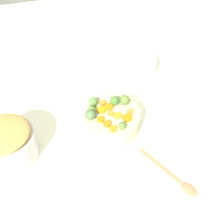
{
  "coord_description": "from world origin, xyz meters",
  "views": [
    {
      "loc": [
        -0.74,
        0.22,
        0.96
      ],
      "look_at": [
        -0.01,
        0.02,
        0.12
      ],
      "focal_mm": 45.52,
      "sensor_mm": 36.0,
      "label": 1
    }
  ],
  "objects_px": {
    "metal_pot": "(8,145)",
    "serving_bowl_carrots": "(112,121)",
    "casserole_dish": "(134,64)",
    "wooden_spoon": "(178,180)"
  },
  "relations": [
    {
      "from": "serving_bowl_carrots",
      "to": "casserole_dish",
      "type": "relative_size",
      "value": 1.04
    },
    {
      "from": "serving_bowl_carrots",
      "to": "casserole_dish",
      "type": "xyz_separation_m",
      "value": [
        0.33,
        -0.2,
        -0.0
      ]
    },
    {
      "from": "metal_pot",
      "to": "casserole_dish",
      "type": "distance_m",
      "value": 0.71
    },
    {
      "from": "serving_bowl_carrots",
      "to": "wooden_spoon",
      "type": "relative_size",
      "value": 0.9
    },
    {
      "from": "metal_pot",
      "to": "casserole_dish",
      "type": "relative_size",
      "value": 0.96
    },
    {
      "from": "wooden_spoon",
      "to": "casserole_dish",
      "type": "xyz_separation_m",
      "value": [
        0.64,
        -0.04,
        0.04
      ]
    },
    {
      "from": "serving_bowl_carrots",
      "to": "metal_pot",
      "type": "relative_size",
      "value": 1.08
    },
    {
      "from": "serving_bowl_carrots",
      "to": "wooden_spoon",
      "type": "xyz_separation_m",
      "value": [
        -0.31,
        -0.16,
        -0.04
      ]
    },
    {
      "from": "metal_pot",
      "to": "serving_bowl_carrots",
      "type": "bearing_deg",
      "value": -86.25
    },
    {
      "from": "wooden_spoon",
      "to": "casserole_dish",
      "type": "height_order",
      "value": "casserole_dish"
    }
  ]
}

